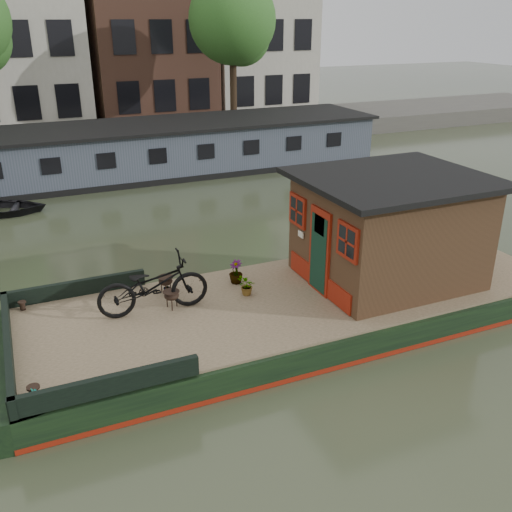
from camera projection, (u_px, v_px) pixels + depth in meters
name	position (u px, v px, depth m)	size (l,w,h in m)	color
ground	(300.00, 320.00, 12.69)	(120.00, 120.00, 0.00)	#2F3924
houseboat_hull	(245.00, 322.00, 12.09)	(14.01, 4.02, 0.60)	black
houseboat_deck	(301.00, 295.00, 12.45)	(11.80, 3.80, 0.05)	#977E5D
bow_bulwark	(58.00, 336.00, 10.49)	(3.00, 4.00, 0.35)	black
cabin	(389.00, 228.00, 12.78)	(4.00, 3.50, 2.42)	#301F12
bicycle	(153.00, 285.00, 11.51)	(0.79, 2.26, 1.18)	black
potted_plant_b	(166.00, 287.00, 12.42)	(0.18, 0.15, 0.33)	#905D28
potted_plant_c	(247.00, 286.00, 12.33)	(0.39, 0.33, 0.43)	#AB4C31
potted_plant_d	(236.00, 272.00, 12.88)	(0.31, 0.31, 0.55)	brown
potted_plant_e	(34.00, 397.00, 8.87)	(0.15, 0.10, 0.28)	#A64F30
brazier_front	(172.00, 300.00, 11.79)	(0.36, 0.36, 0.39)	black
brazier_rear	(166.00, 285.00, 12.44)	(0.36, 0.36, 0.39)	black
bollard_port	(22.00, 306.00, 11.76)	(0.17, 0.17, 0.19)	black
bollard_stbd	(34.00, 393.00, 9.00)	(0.21, 0.21, 0.23)	black
far_houseboat	(146.00, 151.00, 24.12)	(20.40, 4.40, 2.11)	#454A5C
quay	(117.00, 136.00, 29.80)	(60.00, 6.00, 0.90)	#47443F
tree_right	(235.00, 24.00, 28.77)	(4.40, 4.40, 7.40)	#332316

